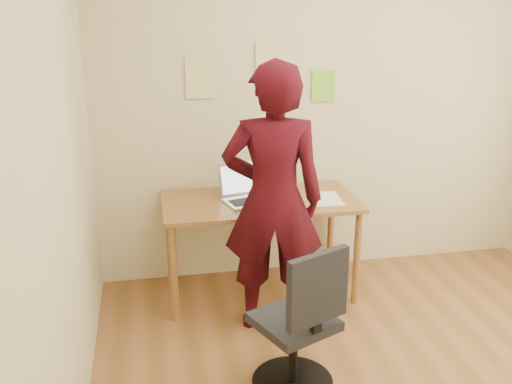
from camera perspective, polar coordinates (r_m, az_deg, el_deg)
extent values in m
cube|color=beige|center=(4.47, 6.65, 8.73)|extent=(3.50, 0.04, 2.70)
cube|color=beige|center=(2.58, -20.21, 0.30)|extent=(0.04, 3.50, 2.70)
cube|color=olive|center=(4.12, 0.38, -0.99)|extent=(1.40, 0.70, 0.03)
cylinder|color=olive|center=(3.93, -8.20, -8.13)|extent=(0.05, 0.05, 0.71)
cylinder|color=olive|center=(4.17, 10.04, -6.56)|extent=(0.05, 0.05, 0.71)
cylinder|color=olive|center=(4.47, -8.62, -4.70)|extent=(0.05, 0.05, 0.71)
cylinder|color=olive|center=(4.69, 7.48, -3.52)|extent=(0.05, 0.05, 0.71)
cube|color=silver|center=(4.07, -0.54, -0.93)|extent=(0.41, 0.33, 0.02)
cube|color=black|center=(4.06, -0.54, -0.80)|extent=(0.32, 0.21, 0.00)
cube|color=silver|center=(4.16, -1.47, 1.38)|extent=(0.36, 0.16, 0.24)
cube|color=white|center=(4.16, -1.47, 1.38)|extent=(0.32, 0.13, 0.20)
cube|color=white|center=(4.17, 6.91, -0.65)|extent=(0.25, 0.34, 0.00)
cube|color=black|center=(3.96, 3.15, -1.58)|extent=(0.11, 0.15, 0.01)
cube|color=#3F4C59|center=(3.95, 3.15, -1.50)|extent=(0.10, 0.13, 0.00)
cube|color=#E1D586|center=(4.22, -5.63, 11.31)|extent=(0.21, 0.00, 0.30)
cube|color=#E1D586|center=(4.28, 1.38, 12.89)|extent=(0.21, 0.00, 0.30)
cube|color=#85D830|center=(4.41, 6.76, 10.50)|extent=(0.18, 0.00, 0.24)
cube|color=black|center=(3.26, 3.81, -12.79)|extent=(0.52, 0.52, 0.05)
cube|color=black|center=(2.99, 6.21, -9.59)|extent=(0.36, 0.19, 0.40)
cube|color=black|center=(3.09, 6.02, -12.87)|extent=(0.06, 0.05, 0.11)
cylinder|color=black|center=(3.38, 3.73, -15.92)|extent=(0.05, 0.05, 0.40)
cylinder|color=black|center=(3.48, 3.66, -18.42)|extent=(0.47, 0.47, 0.03)
imported|color=#33060E|center=(3.65, 1.71, -0.84)|extent=(0.72, 0.54, 1.79)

